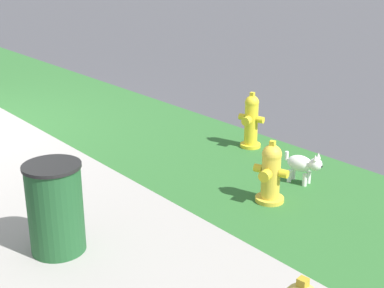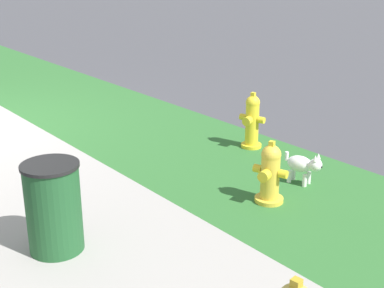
% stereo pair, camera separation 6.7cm
% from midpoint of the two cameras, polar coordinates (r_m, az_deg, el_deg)
% --- Properties ---
extents(grass_verge, '(18.00, 2.44, 0.01)m').
position_cam_midpoint_polar(grass_verge, '(9.70, -11.49, 4.03)').
color(grass_verge, '#2D662D').
rests_on(grass_verge, ground).
extents(fire_hydrant_mid_block, '(0.39, 0.37, 0.70)m').
position_cam_midpoint_polar(fire_hydrant_mid_block, '(5.79, 8.06, -3.11)').
color(fire_hydrant_mid_block, gold).
rests_on(fire_hydrant_mid_block, ground).
extents(fire_hydrant_near_corner, '(0.37, 0.34, 0.79)m').
position_cam_midpoint_polar(fire_hydrant_near_corner, '(7.39, 6.06, 2.44)').
color(fire_hydrant_near_corner, yellow).
rests_on(fire_hydrant_near_corner, ground).
extents(small_white_dog, '(0.46, 0.25, 0.41)m').
position_cam_midpoint_polar(small_white_dog, '(6.34, 11.48, -2.17)').
color(small_white_dog, white).
rests_on(small_white_dog, ground).
extents(trash_bin, '(0.51, 0.51, 0.84)m').
position_cam_midpoint_polar(trash_bin, '(4.93, -14.74, -6.67)').
color(trash_bin, '#1E5128').
rests_on(trash_bin, ground).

